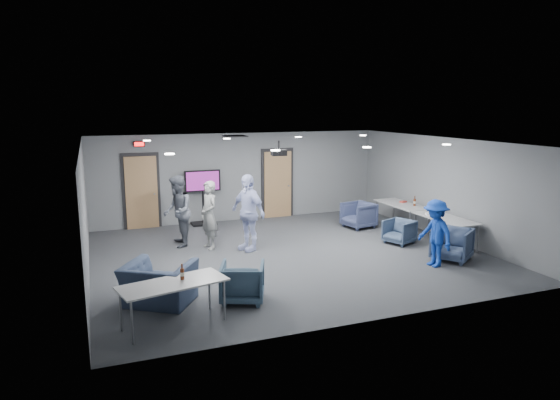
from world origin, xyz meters
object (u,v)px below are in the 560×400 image
object	(u,v)px
person_b	(178,211)
tv_stand	(203,194)
chair_front_a	(242,282)
chair_front_b	(159,284)
table_front_left	(173,285)
person_d	(435,233)
bottle_right	(415,202)
chair_right_a	(358,215)
chair_right_b	(399,232)
table_right_b	(445,219)
table_right_a	(402,205)
person_c	(248,212)
chair_right_c	(452,244)
bottle_front	(182,274)
person_a	(209,215)
projector	(279,152)

from	to	relation	value
person_b	tv_stand	world-z (taller)	person_b
chair_front_a	chair_front_b	xyz separation A→B (m)	(-1.44, 0.40, 0.02)
person_b	table_front_left	distance (m)	4.74
person_d	bottle_right	xyz separation A→B (m)	(1.49, 2.83, 0.08)
chair_right_a	tv_stand	xyz separation A→B (m)	(-4.16, 2.01, 0.56)
chair_right_b	table_front_left	xyz separation A→B (m)	(-6.25, -2.87, 0.37)
bottle_right	table_right_b	bearing A→B (deg)	-96.78
person_d	bottle_right	world-z (taller)	person_d
chair_front_a	table_right_a	size ratio (longest dim) A/B	0.43
person_c	chair_right_c	size ratio (longest dim) A/B	2.27
person_c	table_right_a	world-z (taller)	person_c
bottle_front	bottle_right	xyz separation A→B (m)	(7.22, 3.75, 0.01)
person_d	chair_front_a	distance (m)	4.61
person_d	table_right_a	size ratio (longest dim) A/B	0.81
person_c	tv_stand	world-z (taller)	person_c
person_a	person_d	distance (m)	5.39
chair_right_a	person_a	bearing A→B (deg)	-94.33
table_right_b	projector	size ratio (longest dim) A/B	4.69
table_right_a	table_right_b	bearing A→B (deg)	-180.00
person_c	chair_right_b	size ratio (longest dim) A/B	2.76
table_right_a	projector	size ratio (longest dim) A/B	4.71
chair_right_b	table_right_b	xyz separation A→B (m)	(0.96, -0.58, 0.37)
chair_front_b	projector	size ratio (longest dim) A/B	2.95
chair_front_b	projector	distance (m)	4.66
chair_right_a	tv_stand	bearing A→B (deg)	-126.97
tv_stand	projector	distance (m)	3.69
person_c	person_d	distance (m)	4.41
chair_front_a	table_right_b	world-z (taller)	table_right_b
chair_right_b	chair_right_c	size ratio (longest dim) A/B	0.82
person_a	tv_stand	distance (m)	2.59
person_c	tv_stand	distance (m)	3.07
bottle_front	chair_front_a	bearing A→B (deg)	23.21
chair_front_a	bottle_right	xyz separation A→B (m)	(6.06, 3.25, 0.47)
person_d	projector	xyz separation A→B (m)	(-2.72, 2.57, 1.65)
person_a	table_right_b	world-z (taller)	person_a
bottle_right	tv_stand	distance (m)	6.16
table_right_a	table_right_b	distance (m)	1.90
chair_right_c	table_right_b	world-z (taller)	chair_right_c
person_b	tv_stand	size ratio (longest dim) A/B	1.10
person_b	chair_right_b	xyz separation A→B (m)	(5.39, -1.78, -0.59)
table_right_a	person_b	bearing A→B (deg)	85.83
person_a	bottle_front	xyz separation A→B (m)	(-1.38, -4.09, -0.02)
person_d	projector	world-z (taller)	projector
chair_front_a	bottle_right	size ratio (longest dim) A/B	2.80
chair_front_b	tv_stand	bearing A→B (deg)	-76.51
table_right_b	table_front_left	xyz separation A→B (m)	(-7.21, -2.29, -0.00)
chair_right_b	projector	world-z (taller)	projector
person_a	projector	xyz separation A→B (m)	(1.63, -0.60, 1.55)
person_c	table_right_b	xyz separation A→B (m)	(4.79, -1.42, -0.26)
person_c	chair_front_a	distance (m)	3.34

